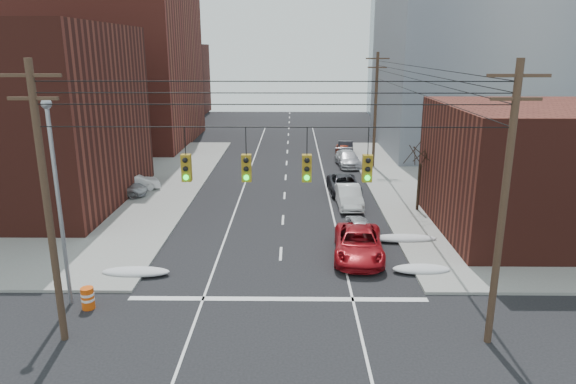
{
  "coord_description": "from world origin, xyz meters",
  "views": [
    {
      "loc": [
        0.72,
        -15.22,
        11.31
      ],
      "look_at": [
        0.39,
        14.38,
        3.0
      ],
      "focal_mm": 32.0,
      "sensor_mm": 36.0,
      "label": 1
    }
  ],
  "objects_px": {
    "parked_car_a": "(360,229)",
    "lot_car_b": "(119,189)",
    "lot_car_a": "(135,182)",
    "parked_car_d": "(348,159)",
    "parked_car_c": "(344,184)",
    "parked_car_f": "(345,148)",
    "construction_barrel": "(88,298)",
    "parked_car_b": "(349,196)",
    "lot_car_c": "(30,197)",
    "parked_car_e": "(344,150)",
    "red_pickup": "(359,244)",
    "lot_car_d": "(66,178)"
  },
  "relations": [
    {
      "from": "parked_car_d",
      "to": "lot_car_c",
      "type": "height_order",
      "value": "lot_car_c"
    },
    {
      "from": "parked_car_a",
      "to": "parked_car_e",
      "type": "relative_size",
      "value": 0.97
    },
    {
      "from": "red_pickup",
      "to": "parked_car_d",
      "type": "relative_size",
      "value": 1.13
    },
    {
      "from": "lot_car_a",
      "to": "lot_car_b",
      "type": "relative_size",
      "value": 0.89
    },
    {
      "from": "lot_car_d",
      "to": "lot_car_b",
      "type": "bearing_deg",
      "value": -98.0
    },
    {
      "from": "red_pickup",
      "to": "parked_car_d",
      "type": "bearing_deg",
      "value": 90.56
    },
    {
      "from": "parked_car_a",
      "to": "parked_car_d",
      "type": "height_order",
      "value": "parked_car_d"
    },
    {
      "from": "parked_car_c",
      "to": "parked_car_a",
      "type": "bearing_deg",
      "value": -92.96
    },
    {
      "from": "parked_car_a",
      "to": "parked_car_b",
      "type": "relative_size",
      "value": 0.79
    },
    {
      "from": "parked_car_a",
      "to": "red_pickup",
      "type": "bearing_deg",
      "value": -105.17
    },
    {
      "from": "parked_car_a",
      "to": "parked_car_c",
      "type": "relative_size",
      "value": 0.74
    },
    {
      "from": "red_pickup",
      "to": "lot_car_b",
      "type": "height_order",
      "value": "red_pickup"
    },
    {
      "from": "parked_car_e",
      "to": "lot_car_d",
      "type": "bearing_deg",
      "value": -155.26
    },
    {
      "from": "parked_car_a",
      "to": "lot_car_d",
      "type": "distance_m",
      "value": 26.18
    },
    {
      "from": "lot_car_b",
      "to": "parked_car_a",
      "type": "bearing_deg",
      "value": -120.86
    },
    {
      "from": "parked_car_c",
      "to": "lot_car_b",
      "type": "relative_size",
      "value": 1.17
    },
    {
      "from": "parked_car_d",
      "to": "parked_car_b",
      "type": "bearing_deg",
      "value": -100.29
    },
    {
      "from": "parked_car_c",
      "to": "lot_car_a",
      "type": "xyz_separation_m",
      "value": [
        -16.99,
        0.1,
        0.08
      ]
    },
    {
      "from": "parked_car_c",
      "to": "parked_car_d",
      "type": "xyz_separation_m",
      "value": [
        1.3,
        9.89,
        0.03
      ]
    },
    {
      "from": "parked_car_e",
      "to": "parked_car_c",
      "type": "bearing_deg",
      "value": -99.07
    },
    {
      "from": "parked_car_c",
      "to": "parked_car_b",
      "type": "bearing_deg",
      "value": -92.96
    },
    {
      "from": "parked_car_e",
      "to": "lot_car_b",
      "type": "xyz_separation_m",
      "value": [
        -19.13,
        -16.58,
        0.1
      ]
    },
    {
      "from": "red_pickup",
      "to": "parked_car_d",
      "type": "xyz_separation_m",
      "value": [
        1.75,
        23.2,
        -0.06
      ]
    },
    {
      "from": "lot_car_d",
      "to": "construction_barrel",
      "type": "height_order",
      "value": "lot_car_d"
    },
    {
      "from": "lot_car_c",
      "to": "parked_car_c",
      "type": "bearing_deg",
      "value": -70.73
    },
    {
      "from": "parked_car_a",
      "to": "lot_car_b",
      "type": "relative_size",
      "value": 0.86
    },
    {
      "from": "parked_car_a",
      "to": "parked_car_f",
      "type": "relative_size",
      "value": 0.84
    },
    {
      "from": "parked_car_e",
      "to": "parked_car_f",
      "type": "relative_size",
      "value": 0.87
    },
    {
      "from": "red_pickup",
      "to": "lot_car_c",
      "type": "relative_size",
      "value": 1.25
    },
    {
      "from": "parked_car_d",
      "to": "lot_car_c",
      "type": "distance_m",
      "value": 28.45
    },
    {
      "from": "construction_barrel",
      "to": "parked_car_b",
      "type": "bearing_deg",
      "value": 49.52
    },
    {
      "from": "parked_car_f",
      "to": "construction_barrel",
      "type": "xyz_separation_m",
      "value": [
        -14.9,
        -34.7,
        -0.22
      ]
    },
    {
      "from": "parked_car_a",
      "to": "lot_car_a",
      "type": "height_order",
      "value": "lot_car_a"
    },
    {
      "from": "parked_car_c",
      "to": "parked_car_e",
      "type": "height_order",
      "value": "parked_car_c"
    },
    {
      "from": "parked_car_e",
      "to": "red_pickup",
      "type": "bearing_deg",
      "value": -97.42
    },
    {
      "from": "parked_car_d",
      "to": "lot_car_a",
      "type": "distance_m",
      "value": 20.75
    },
    {
      "from": "lot_car_a",
      "to": "lot_car_d",
      "type": "height_order",
      "value": "lot_car_a"
    },
    {
      "from": "lot_car_c",
      "to": "lot_car_d",
      "type": "distance_m",
      "value": 5.79
    },
    {
      "from": "parked_car_f",
      "to": "construction_barrel",
      "type": "distance_m",
      "value": 37.76
    },
    {
      "from": "lot_car_a",
      "to": "construction_barrel",
      "type": "bearing_deg",
      "value": 169.9
    },
    {
      "from": "lot_car_c",
      "to": "construction_barrel",
      "type": "relative_size",
      "value": 4.59
    },
    {
      "from": "parked_car_d",
      "to": "parked_car_e",
      "type": "relative_size",
      "value": 1.31
    },
    {
      "from": "lot_car_a",
      "to": "parked_car_d",
      "type": "bearing_deg",
      "value": -82.71
    },
    {
      "from": "parked_car_a",
      "to": "lot_car_b",
      "type": "distance_m",
      "value": 19.79
    },
    {
      "from": "parked_car_d",
      "to": "lot_car_d",
      "type": "bearing_deg",
      "value": -166.06
    },
    {
      "from": "parked_car_c",
      "to": "parked_car_f",
      "type": "bearing_deg",
      "value": 81.09
    },
    {
      "from": "parked_car_b",
      "to": "lot_car_b",
      "type": "xyz_separation_m",
      "value": [
        -17.72,
        2.06,
        -0.03
      ]
    },
    {
      "from": "lot_car_c",
      "to": "parked_car_a",
      "type": "bearing_deg",
      "value": -96.0
    },
    {
      "from": "parked_car_f",
      "to": "construction_barrel",
      "type": "bearing_deg",
      "value": -109.46
    },
    {
      "from": "red_pickup",
      "to": "parked_car_f",
      "type": "height_order",
      "value": "red_pickup"
    }
  ]
}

